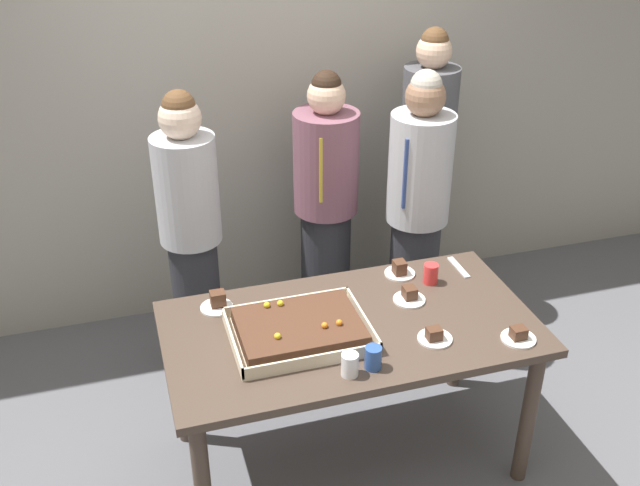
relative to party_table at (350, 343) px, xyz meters
The scene contains 17 objects.
ground_plane 0.69m from the party_table, ahead, with size 12.00×12.00×0.00m, color #5B5B60.
interior_back_panel 1.79m from the party_table, 90.00° to the left, with size 8.00×0.12×3.00m, color #9E998E.
party_table is the anchor object (origin of this frame).
sheet_cake 0.28m from the party_table, behind, with size 0.59×0.45×0.10m.
plated_slice_near_left 0.39m from the party_table, 33.99° to the right, with size 0.15×0.15×0.06m.
plated_slice_near_right 0.63m from the party_table, 150.52° to the left, with size 0.15×0.15×0.08m.
plated_slice_far_left 0.36m from the party_table, 18.56° to the left, with size 0.15×0.15×0.07m.
plated_slice_far_right 0.51m from the party_table, 42.05° to the left, with size 0.15×0.15×0.08m.
plated_slice_center_front 0.73m from the party_table, 25.22° to the right, with size 0.15×0.15×0.06m.
drink_cup_nearest 0.55m from the party_table, 24.73° to the left, with size 0.07×0.07×0.10m, color red.
drink_cup_middle 0.34m from the party_table, 91.54° to the right, with size 0.07×0.07×0.10m, color #2D5199.
drink_cup_far_end 0.37m from the party_table, 109.40° to the right, with size 0.07×0.07×0.10m, color white.
cake_server_utensil 0.75m from the party_table, 24.32° to the left, with size 0.03×0.20×0.01m, color silver.
person_serving_front 1.07m from the party_table, 122.86° to the left, with size 0.32×0.32×1.64m.
person_green_shirt_behind 1.11m from the party_table, 78.56° to the left, with size 0.36×0.36×1.62m.
person_striped_tie_right 1.47m from the party_table, 53.56° to the left, with size 0.32×0.32×1.78m.
person_far_right_suit 1.02m from the party_table, 50.14° to the left, with size 0.34×0.34×1.67m.
Camera 1 is at (-0.90, -2.52, 2.71)m, focal length 41.54 mm.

